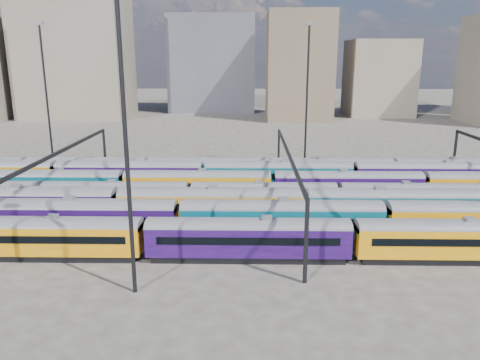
{
  "coord_description": "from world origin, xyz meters",
  "views": [
    {
      "loc": [
        4.86,
        -58.81,
        19.83
      ],
      "look_at": [
        3.66,
        5.18,
        3.0
      ],
      "focal_mm": 35.0,
      "sensor_mm": 36.0,
      "label": 1
    }
  ],
  "objects_px": {
    "rake_0": "(144,234)",
    "rake_2": "(211,202)",
    "rake_1": "(77,215)",
    "mast_2": "(125,133)"
  },
  "relations": [
    {
      "from": "rake_0",
      "to": "rake_2",
      "type": "xyz_separation_m",
      "value": [
        5.92,
        10.0,
        0.23
      ]
    },
    {
      "from": "rake_1",
      "to": "rake_2",
      "type": "distance_m",
      "value": 15.33
    },
    {
      "from": "rake_0",
      "to": "rake_1",
      "type": "bearing_deg",
      "value": 149.74
    },
    {
      "from": "rake_0",
      "to": "rake_1",
      "type": "xyz_separation_m",
      "value": [
        -8.57,
        5.0,
        0.23
      ]
    },
    {
      "from": "rake_1",
      "to": "mast_2",
      "type": "bearing_deg",
      "value": -52.6
    },
    {
      "from": "rake_0",
      "to": "rake_2",
      "type": "height_order",
      "value": "rake_2"
    },
    {
      "from": "rake_2",
      "to": "rake_1",
      "type": "bearing_deg",
      "value": -160.97
    },
    {
      "from": "rake_0",
      "to": "mast_2",
      "type": "relative_size",
      "value": 4.87
    },
    {
      "from": "rake_2",
      "to": "mast_2",
      "type": "distance_m",
      "value": 20.96
    },
    {
      "from": "mast_2",
      "to": "rake_2",
      "type": "bearing_deg",
      "value": 72.63
    }
  ]
}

